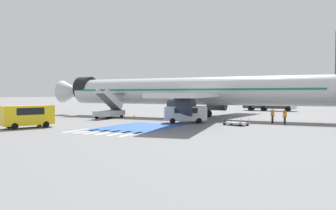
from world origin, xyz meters
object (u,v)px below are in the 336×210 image
fuel_tanker (269,103)px  traffic_cone_0 (134,117)px  airliner (194,91)px  ground_crew_1 (285,116)px  service_van_1 (185,113)px  ground_crew_0 (273,115)px  boarding_stairs_forward (110,111)px  service_van_0 (27,115)px  terminal_building (276,91)px  baggage_cart (236,123)px

fuel_tanker → traffic_cone_0: bearing=-21.7°
airliner → fuel_tanker: airliner is taller
fuel_tanker → ground_crew_1: 31.00m
service_van_1 → ground_crew_0: (9.34, 3.79, -0.17)m
boarding_stairs_forward → service_van_0: size_ratio=1.01×
airliner → ground_crew_0: (11.00, -3.30, -2.76)m
boarding_stairs_forward → ground_crew_1: boarding_stairs_forward is taller
ground_crew_0 → ground_crew_1: (1.43, -0.78, -0.05)m
service_van_0 → service_van_1: service_van_0 is taller
service_van_1 → airliner: bearing=164.5°
service_van_0 → ground_crew_1: service_van_0 is taller
fuel_tanker → ground_crew_0: size_ratio=5.88×
service_van_0 → terminal_building: (10.91, 97.42, 3.22)m
ground_crew_1 → traffic_cone_0: 19.30m
airliner → baggage_cart: (7.75, -7.36, -3.51)m
fuel_tanker → terminal_building: size_ratio=0.12×
airliner → baggage_cart: 11.25m
airliner → terminal_building: airliner is taller
ground_crew_0 → ground_crew_1: bearing=22.9°
service_van_1 → ground_crew_0: size_ratio=2.97×
service_van_0 → ground_crew_1: 27.32m
service_van_0 → terminal_building: bearing=105.8°
service_van_1 → traffic_cone_0: bearing=-135.2°
baggage_cart → terminal_building: terminal_building is taller
service_van_1 → ground_crew_0: 10.08m
boarding_stairs_forward → traffic_cone_0: size_ratio=9.49×
airliner → service_van_0: size_ratio=9.12×
airliner → ground_crew_1: airliner is taller
airliner → service_van_0: bearing=150.7°
fuel_tanker → baggage_cart: fuel_tanker is taller
service_van_0 → ground_crew_0: bearing=58.9°
boarding_stairs_forward → baggage_cart: 18.83m
airliner → boarding_stairs_forward: size_ratio=8.99×
ground_crew_1 → terminal_building: bearing=37.6°
fuel_tanker → ground_crew_1: fuel_tanker is taller
service_van_0 → ground_crew_0: (21.32, 15.90, -0.32)m
service_van_0 → traffic_cone_0: service_van_0 is taller
ground_crew_0 → ground_crew_1: 1.63m
service_van_1 → ground_crew_1: service_van_1 is taller
boarding_stairs_forward → traffic_cone_0: bearing=-0.2°
airliner → ground_crew_1: bearing=-109.2°
fuel_tanker → baggage_cart: (1.61, -33.63, -1.39)m
fuel_tanker → service_van_0: 48.35m
baggage_cart → ground_crew_1: bearing=146.3°
boarding_stairs_forward → service_van_1: 12.78m
fuel_tanker → ground_crew_0: bearing=10.5°
fuel_tanker → traffic_cone_0: (-12.99, -30.84, -1.37)m
service_van_0 → service_van_1: size_ratio=1.00×
ground_crew_0 → traffic_cone_0: 17.92m
baggage_cart → service_van_1: bearing=-71.2°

